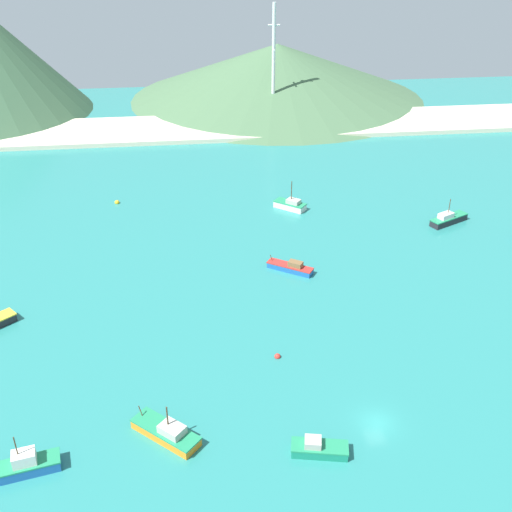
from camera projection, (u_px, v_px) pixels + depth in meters
The scene contains 12 objects.
ground at pixel (325, 294), 102.96m from camera, with size 260.00×280.00×0.50m.
fishing_boat_0 at pixel (291, 267), 108.62m from camera, with size 7.99×6.24×2.24m.
fishing_boat_2 at pixel (290, 205), 130.98m from camera, with size 6.94×6.35×6.28m.
fishing_boat_3 at pixel (448, 219), 124.88m from camera, with size 8.85×5.93×5.43m.
fishing_boat_4 at pixel (319, 448), 72.23m from camera, with size 7.00×3.68×2.13m.
fishing_boat_5 at pixel (167, 432), 74.34m from camera, with size 8.69×8.21×5.01m.
fishing_boat_7 at pixel (16, 468), 69.46m from camera, with size 10.28×4.49×5.50m.
buoy_0 at pixel (277, 356), 87.95m from camera, with size 0.88×0.88×0.88m.
buoy_1 at pixel (117, 202), 133.75m from camera, with size 1.05×1.05×1.05m.
beach_strip at pixel (260, 126), 179.08m from camera, with size 247.00×23.55×1.20m, color beige.
hill_central at pixel (277, 71), 203.72m from camera, with size 96.74×96.74×17.48m.
radio_tower at pixel (274, 63), 177.49m from camera, with size 3.31×2.65×33.11m.
Camera 1 is at (-21.54, -54.71, 55.72)m, focal length 43.57 mm.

